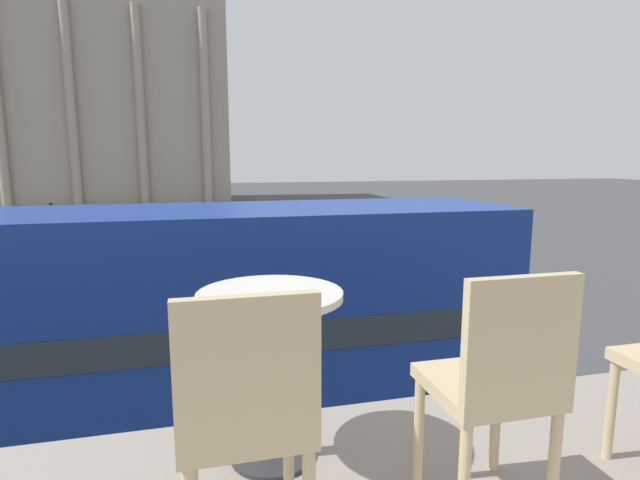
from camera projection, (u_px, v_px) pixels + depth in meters
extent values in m
cylinder|color=black|center=(381.00, 384.00, 10.11)|extent=(1.03, 0.22, 1.03)
cylinder|color=black|center=(438.00, 454.00, 7.74)|extent=(1.03, 0.22, 1.03)
cube|color=navy|center=(164.00, 391.00, 7.79)|extent=(11.02, 2.47, 1.87)
cube|color=#2D3842|center=(160.00, 320.00, 7.60)|extent=(10.80, 2.50, 0.45)
cube|color=navy|center=(156.00, 259.00, 7.45)|extent=(11.02, 2.47, 1.45)
cylinder|color=#2D2D30|center=(273.00, 454.00, 2.15)|extent=(0.36, 0.36, 0.02)
cylinder|color=#2D2D30|center=(271.00, 377.00, 2.09)|extent=(0.07, 0.07, 0.68)
cylinder|color=silver|center=(270.00, 295.00, 2.03)|extent=(0.60, 0.60, 0.03)
cylinder|color=#D1B789|center=(192.00, 465.00, 1.73)|extent=(0.04, 0.04, 0.44)
cylinder|color=#D1B789|center=(288.00, 451.00, 1.81)|extent=(0.04, 0.04, 0.44)
cube|color=#D1B789|center=(244.00, 417.00, 1.56)|extent=(0.40, 0.40, 0.05)
cube|color=#D1B789|center=(248.00, 370.00, 1.35)|extent=(0.40, 0.04, 0.42)
cylinder|color=#D1B789|center=(419.00, 430.00, 1.94)|extent=(0.04, 0.04, 0.44)
cylinder|color=#D1B789|center=(496.00, 419.00, 2.03)|extent=(0.04, 0.04, 0.44)
cylinder|color=#D1B789|center=(554.00, 469.00, 1.70)|extent=(0.04, 0.04, 0.44)
cube|color=#D1B789|center=(485.00, 386.00, 1.78)|extent=(0.40, 0.40, 0.05)
cube|color=#D1B789|center=(521.00, 341.00, 1.57)|extent=(0.40, 0.04, 0.42)
cylinder|color=#D1B789|center=(611.00, 409.00, 2.11)|extent=(0.04, 0.04, 0.44)
cube|color=#A39984|center=(115.00, 96.00, 56.47)|extent=(24.44, 12.72, 23.78)
cylinder|color=#A39984|center=(71.00, 106.00, 49.47)|extent=(0.90, 0.90, 20.21)
cylinder|color=#A39984|center=(140.00, 108.00, 51.02)|extent=(0.90, 0.90, 20.21)
cylinder|color=#A39984|center=(205.00, 109.00, 52.57)|extent=(0.90, 0.90, 20.21)
cylinder|color=black|center=(166.00, 271.00, 13.94)|extent=(0.12, 0.12, 3.81)
cube|color=black|center=(170.00, 220.00, 13.75)|extent=(0.20, 0.24, 0.70)
sphere|color=green|center=(174.00, 214.00, 13.75)|extent=(0.14, 0.14, 0.14)
cylinder|color=black|center=(55.00, 251.00, 18.02)|extent=(0.12, 0.12, 3.47)
cube|color=black|center=(57.00, 215.00, 17.85)|extent=(0.20, 0.24, 0.70)
sphere|color=gold|center=(60.00, 211.00, 17.86)|extent=(0.14, 0.14, 0.14)
cylinder|color=black|center=(232.00, 286.00, 18.69)|extent=(0.60, 0.18, 0.60)
cylinder|color=black|center=(236.00, 299.00, 17.01)|extent=(0.60, 0.18, 0.60)
cylinder|color=black|center=(154.00, 291.00, 18.02)|extent=(0.60, 0.18, 0.60)
cylinder|color=black|center=(150.00, 304.00, 16.35)|extent=(0.60, 0.18, 0.60)
cube|color=#19234C|center=(193.00, 287.00, 17.47)|extent=(4.20, 1.75, 0.55)
cube|color=#2D3842|center=(187.00, 273.00, 17.34)|extent=(1.89, 1.61, 0.50)
cylinder|color=black|center=(316.00, 246.00, 27.09)|extent=(0.60, 0.18, 0.60)
cylinder|color=black|center=(324.00, 252.00, 25.41)|extent=(0.60, 0.18, 0.60)
cylinder|color=black|center=(264.00, 248.00, 26.42)|extent=(0.60, 0.18, 0.60)
cylinder|color=black|center=(269.00, 254.00, 24.74)|extent=(0.60, 0.18, 0.60)
cube|color=silver|center=(293.00, 245.00, 25.87)|extent=(4.20, 1.75, 0.55)
cube|color=#2D3842|center=(289.00, 235.00, 25.74)|extent=(1.89, 1.61, 0.50)
cylinder|color=#282B33|center=(80.00, 294.00, 17.19)|extent=(0.14, 0.14, 0.83)
cylinder|color=#282B33|center=(85.00, 293.00, 17.24)|extent=(0.14, 0.14, 0.83)
cylinder|color=black|center=(81.00, 273.00, 17.09)|extent=(0.32, 0.32, 0.66)
sphere|color=tan|center=(80.00, 260.00, 17.02)|extent=(0.22, 0.22, 0.22)
cylinder|color=#282B33|center=(150.00, 226.00, 34.20)|extent=(0.14, 0.14, 0.79)
cylinder|color=#282B33|center=(152.00, 226.00, 34.24)|extent=(0.14, 0.14, 0.79)
cylinder|color=yellow|center=(150.00, 216.00, 34.10)|extent=(0.32, 0.32, 0.62)
sphere|color=tan|center=(150.00, 210.00, 34.03)|extent=(0.21, 0.21, 0.21)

